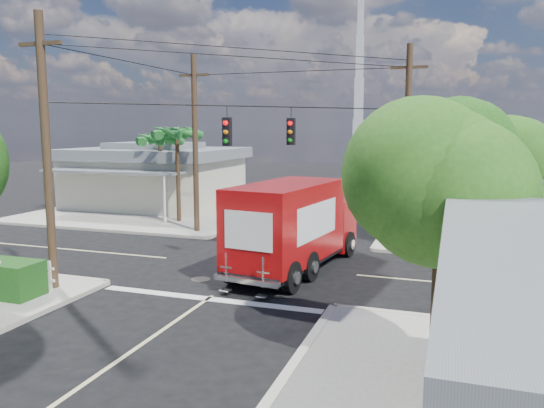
% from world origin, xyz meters
% --- Properties ---
extents(ground, '(120.00, 120.00, 0.00)m').
position_xyz_m(ground, '(0.00, 0.00, 0.00)').
color(ground, black).
rests_on(ground, ground).
extents(sidewalk_ne, '(14.12, 14.12, 0.14)m').
position_xyz_m(sidewalk_ne, '(10.88, 10.88, 0.07)').
color(sidewalk_ne, gray).
rests_on(sidewalk_ne, ground).
extents(sidewalk_nw, '(14.12, 14.12, 0.14)m').
position_xyz_m(sidewalk_nw, '(-10.88, 10.88, 0.07)').
color(sidewalk_nw, gray).
rests_on(sidewalk_nw, ground).
extents(road_markings, '(32.00, 32.00, 0.01)m').
position_xyz_m(road_markings, '(0.00, -1.47, 0.01)').
color(road_markings, beige).
rests_on(road_markings, ground).
extents(building_nw, '(10.80, 10.20, 4.30)m').
position_xyz_m(building_nw, '(-12.00, 12.46, 2.22)').
color(building_nw, beige).
rests_on(building_nw, sidewalk_nw).
extents(radio_tower, '(0.80, 0.80, 17.00)m').
position_xyz_m(radio_tower, '(0.50, 20.00, 5.64)').
color(radio_tower, silver).
rests_on(radio_tower, ground).
extents(tree_ne_front, '(4.21, 4.14, 6.66)m').
position_xyz_m(tree_ne_front, '(7.21, 6.76, 4.77)').
color(tree_ne_front, '#422D1C').
rests_on(tree_ne_front, sidewalk_ne).
extents(tree_ne_back, '(3.77, 3.66, 5.82)m').
position_xyz_m(tree_ne_back, '(9.81, 8.96, 4.19)').
color(tree_ne_back, '#422D1C').
rests_on(tree_ne_back, sidewalk_ne).
extents(tree_se, '(3.67, 3.54, 5.62)m').
position_xyz_m(tree_se, '(7.01, -7.24, 4.04)').
color(tree_se, '#422D1C').
rests_on(tree_se, sidewalk_se).
extents(palm_nw_front, '(3.01, 3.08, 5.59)m').
position_xyz_m(palm_nw_front, '(-7.50, 7.50, 5.04)').
color(palm_nw_front, '#422D1C').
rests_on(palm_nw_front, sidewalk_nw).
extents(palm_nw_back, '(3.01, 3.08, 5.19)m').
position_xyz_m(palm_nw_back, '(-9.50, 9.00, 4.67)').
color(palm_nw_back, '#422D1C').
rests_on(palm_nw_back, sidewalk_nw).
extents(utility_poles, '(12.00, 10.68, 9.00)m').
position_xyz_m(utility_poles, '(-1.58, 1.60, 4.67)').
color(utility_poles, '#473321').
rests_on(utility_poles, ground).
extents(vending_boxes, '(1.90, 0.50, 1.10)m').
position_xyz_m(vending_boxes, '(6.50, 6.20, 0.69)').
color(vending_boxes, '#AE1A20').
rests_on(vending_boxes, sidewalk_ne).
extents(delivery_truck, '(3.47, 8.08, 3.39)m').
position_xyz_m(delivery_truck, '(1.61, -0.05, 1.72)').
color(delivery_truck, black).
rests_on(delivery_truck, ground).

